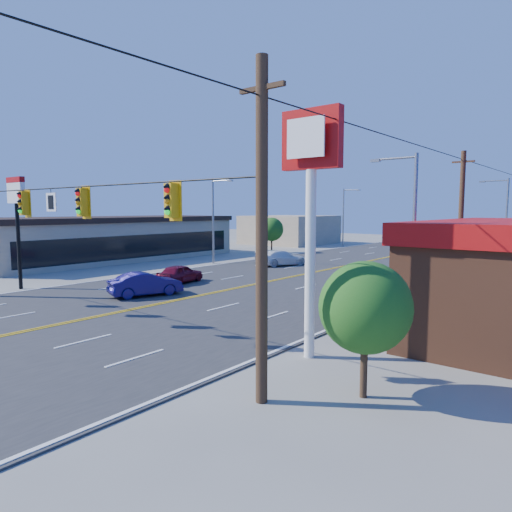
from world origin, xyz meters
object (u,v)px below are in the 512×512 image
Objects in this scene: car_magenta at (180,274)px; car_white at (282,258)px; signal_span at (36,216)px; car_blue at (146,285)px; kfc_pylon at (311,183)px; car_silver at (275,257)px; pizza_hut_sign at (17,209)px.

car_magenta is 0.81× the size of car_white.
signal_span is at bearing 122.46° from car_white.
signal_span is 5.74× the size of car_blue.
kfc_pylon is at bearing 142.00° from car_magenta.
car_white is at bearing 127.60° from kfc_pylon.
signal_span is 6.31× the size of car_magenta.
signal_span is at bearing 102.71° from car_silver.
signal_span reaches higher than pizza_hut_sign.
kfc_pylon is at bearing 19.78° from signal_span.
car_silver is at bearing -18.81° from car_white.
pizza_hut_sign reaches higher than car_white.
car_white is (-0.31, 12.58, 0.03)m from car_magenta.
signal_span is 25.23m from car_white.
kfc_pylon is 22.02m from pizza_hut_sign.
car_silver is at bearing 104.14° from signal_span.
car_blue reaches higher than car_white.
kfc_pylon reaches higher than car_silver.
car_blue is 0.98× the size of car_silver.
car_magenta is at bearing 50.15° from pizza_hut_sign.
car_white is 2.57m from car_silver.
pizza_hut_sign is 1.62× the size of car_blue.
pizza_hut_sign is 1.58× the size of car_silver.
car_white is at bearing 138.01° from car_silver.
signal_span is 5.62× the size of car_silver.
pizza_hut_sign is at bearing 39.14° from car_magenta.
signal_span is 8.84m from car_blue.
signal_span is 13.31m from car_magenta.
signal_span is at bearing -20.19° from pizza_hut_sign.
car_magenta is 12.59m from car_white.
signal_span is 11.60m from pizza_hut_sign.
signal_span reaches higher than kfc_pylon.
signal_span is 27.27m from car_silver.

